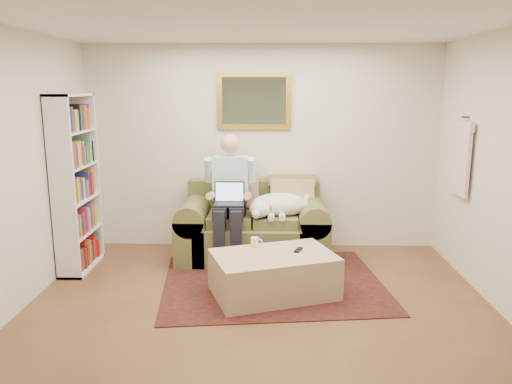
{
  "coord_description": "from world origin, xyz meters",
  "views": [
    {
      "loc": [
        0.08,
        -3.88,
        2.07
      ],
      "look_at": [
        -0.05,
        1.42,
        0.95
      ],
      "focal_mm": 35.0,
      "sensor_mm": 36.0,
      "label": 1
    }
  ],
  "objects_px": {
    "ottoman": "(274,274)",
    "coffee_mug": "(255,242)",
    "bookshelf": "(76,183)",
    "seated_man": "(230,200)",
    "sofa": "(253,233)",
    "sleeping_dog": "(280,205)",
    "laptop": "(229,198)"
  },
  "relations": [
    {
      "from": "sleeping_dog",
      "to": "laptop",
      "type": "bearing_deg",
      "value": -166.36
    },
    {
      "from": "sleeping_dog",
      "to": "sofa",
      "type": "bearing_deg",
      "value": 164.26
    },
    {
      "from": "coffee_mug",
      "to": "bookshelf",
      "type": "xyz_separation_m",
      "value": [
        -2.04,
        0.5,
        0.52
      ]
    },
    {
      "from": "coffee_mug",
      "to": "laptop",
      "type": "bearing_deg",
      "value": 115.39
    },
    {
      "from": "ottoman",
      "to": "bookshelf",
      "type": "height_order",
      "value": "bookshelf"
    },
    {
      "from": "laptop",
      "to": "bookshelf",
      "type": "distance_m",
      "value": 1.75
    },
    {
      "from": "laptop",
      "to": "sleeping_dog",
      "type": "relative_size",
      "value": 0.47
    },
    {
      "from": "seated_man",
      "to": "ottoman",
      "type": "distance_m",
      "value": 1.23
    },
    {
      "from": "seated_man",
      "to": "sleeping_dog",
      "type": "height_order",
      "value": "seated_man"
    },
    {
      "from": "seated_man",
      "to": "coffee_mug",
      "type": "bearing_deg",
      "value": -66.75
    },
    {
      "from": "coffee_mug",
      "to": "sofa",
      "type": "bearing_deg",
      "value": 92.93
    },
    {
      "from": "sleeping_dog",
      "to": "ottoman",
      "type": "xyz_separation_m",
      "value": [
        -0.08,
        -1.05,
        -0.48
      ]
    },
    {
      "from": "coffee_mug",
      "to": "bookshelf",
      "type": "bearing_deg",
      "value": 166.29
    },
    {
      "from": "seated_man",
      "to": "ottoman",
      "type": "bearing_deg",
      "value": -62.13
    },
    {
      "from": "seated_man",
      "to": "sofa",
      "type": "bearing_deg",
      "value": 31.45
    },
    {
      "from": "bookshelf",
      "to": "coffee_mug",
      "type": "bearing_deg",
      "value": -13.71
    },
    {
      "from": "laptop",
      "to": "coffee_mug",
      "type": "distance_m",
      "value": 0.81
    },
    {
      "from": "laptop",
      "to": "bookshelf",
      "type": "relative_size",
      "value": 0.18
    },
    {
      "from": "laptop",
      "to": "bookshelf",
      "type": "height_order",
      "value": "bookshelf"
    },
    {
      "from": "sofa",
      "to": "seated_man",
      "type": "relative_size",
      "value": 1.19
    },
    {
      "from": "sofa",
      "to": "laptop",
      "type": "bearing_deg",
      "value": -138.98
    },
    {
      "from": "laptop",
      "to": "seated_man",
      "type": "bearing_deg",
      "value": 90.0
    },
    {
      "from": "sleeping_dog",
      "to": "seated_man",
      "type": "bearing_deg",
      "value": -172.87
    },
    {
      "from": "sleeping_dog",
      "to": "coffee_mug",
      "type": "distance_m",
      "value": 0.89
    },
    {
      "from": "sleeping_dog",
      "to": "bookshelf",
      "type": "relative_size",
      "value": 0.37
    },
    {
      "from": "bookshelf",
      "to": "ottoman",
      "type": "bearing_deg",
      "value": -18.09
    },
    {
      "from": "sofa",
      "to": "laptop",
      "type": "relative_size",
      "value": 5.15
    },
    {
      "from": "sofa",
      "to": "ottoman",
      "type": "xyz_separation_m",
      "value": [
        0.24,
        -1.14,
        -0.1
      ]
    },
    {
      "from": "ottoman",
      "to": "coffee_mug",
      "type": "distance_m",
      "value": 0.4
    },
    {
      "from": "laptop",
      "to": "bookshelf",
      "type": "bearing_deg",
      "value": -174.31
    },
    {
      "from": "bookshelf",
      "to": "sleeping_dog",
      "type": "bearing_deg",
      "value": 7.77
    },
    {
      "from": "sleeping_dog",
      "to": "ottoman",
      "type": "relative_size",
      "value": 0.63
    }
  ]
}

